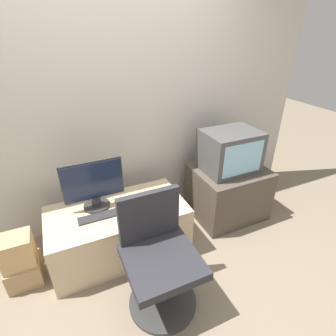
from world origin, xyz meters
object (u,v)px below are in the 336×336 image
Objects in this scene: cardboard_box_lower at (25,272)px; crt_tv at (230,151)px; main_monitor at (94,185)px; keyboard at (100,216)px; office_chair at (159,260)px; mouse at (128,209)px.

crt_tv is at bearing 2.51° from cardboard_box_lower.
main_monitor is 1.39m from crt_tv.
crt_tv reaches higher than main_monitor.
keyboard is at bearing -92.25° from main_monitor.
crt_tv reaches higher than office_chair.
office_chair reaches higher than cardboard_box_lower.
crt_tv is at bearing 5.19° from keyboard.
cardboard_box_lower is (-2.07, -0.09, -0.69)m from crt_tv.
office_chair reaches higher than mouse.
keyboard is 0.24m from mouse.
crt_tv is 0.62× the size of office_chair.
main_monitor is 0.85m from office_chair.
mouse is 1.00m from cardboard_box_lower.
mouse is 0.07× the size of office_chair.
crt_tv is (1.39, 0.13, 0.30)m from keyboard.
crt_tv reaches higher than mouse.
main_monitor reaches higher than keyboard.
cardboard_box_lower is at bearing -169.22° from main_monitor.
main_monitor reaches higher than mouse.
cardboard_box_lower is at bearing 176.93° from keyboard.
mouse is at bearing -173.31° from crt_tv.
mouse is 1.20m from crt_tv.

